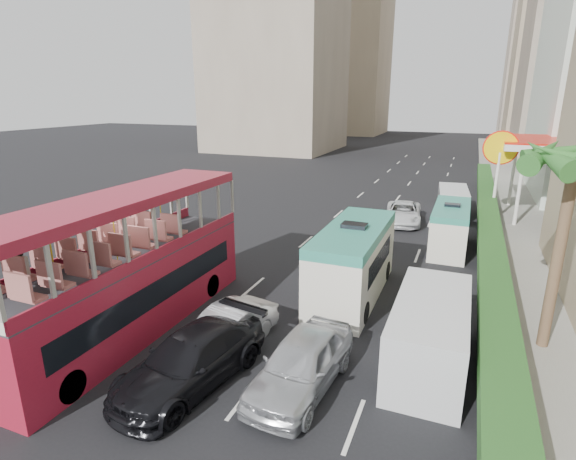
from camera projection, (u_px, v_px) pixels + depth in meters
The scene contains 18 objects.
ground_plane at pixel (285, 362), 14.53m from camera, with size 200.00×200.00×0.00m, color black.
double_decker_bus at pixel (129, 264), 15.95m from camera, with size 2.50×11.00×5.06m, color maroon.
car_silver_lane_a at pixel (227, 347), 15.42m from camera, with size 1.48×4.23×1.39m, color silver.
car_silver_lane_b at pixel (301, 387), 13.31m from camera, with size 1.91×4.76×1.62m, color silver.
car_black at pixel (193, 382), 13.54m from camera, with size 2.20×5.41×1.57m, color black.
van_asset at pixel (402, 223), 30.45m from camera, with size 2.28×4.94×1.37m, color silver.
minibus_near at pixel (353, 262), 19.03m from camera, with size 2.29×6.87×3.04m, color silver.
minibus_far at pixel (450, 228), 24.96m from camera, with size 1.85×5.55×2.46m, color silver.
panel_van_near at pixel (430, 333), 14.17m from camera, with size 2.19×5.48×2.19m, color silver.
panel_van_far at pixel (453, 202), 32.11m from camera, with size 1.94×4.84×1.94m, color silver.
sidewalk at pixel (524, 210), 33.46m from camera, with size 6.00×120.00×0.18m, color #99968C.
kerb_wall at pixel (487, 240), 24.53m from camera, with size 0.30×44.00×1.00m, color silver.
hedge at pixel (489, 226), 24.29m from camera, with size 1.10×44.00×0.70m, color #2D6626.
palm_tree at pixel (558, 256), 14.30m from camera, with size 0.36×0.36×6.40m, color brown.
shell_station at pixel (549, 180), 30.56m from camera, with size 6.50×8.00×5.50m, color silver.
tower_far_a at pixel (566, 9), 74.87m from camera, with size 14.00×14.00×44.00m, color tan.
tower_far_b at pixel (546, 37), 94.97m from camera, with size 14.00×14.00×40.00m, color tan.
tower_left_b at pixel (350, 23), 95.68m from camera, with size 16.00×16.00×46.00m, color tan.
Camera 1 is at (4.85, -11.71, 8.30)m, focal length 28.00 mm.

